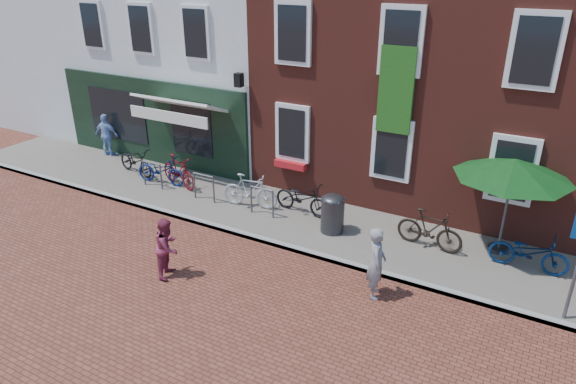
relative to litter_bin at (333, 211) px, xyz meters
The scene contains 17 objects.
ground 2.97m from the litter_bin, 153.50° to the right, with size 80.00×80.00×0.00m, color brown.
sidewalk 1.72m from the litter_bin, behind, with size 24.00×3.00×0.10m, color slate.
building_stucco 10.24m from the litter_bin, 143.07° to the left, with size 8.00×8.00×9.00m, color silver.
building_brick_mid 7.19m from the litter_bin, 95.93° to the left, with size 6.00×8.00×10.00m, color maroon.
filler_left 16.58m from the litter_bin, 159.29° to the left, with size 7.00×8.00×9.00m, color silver.
litter_bin is the anchor object (origin of this frame).
parasol 4.45m from the litter_bin, 15.57° to the left, with size 2.69×2.69×2.49m.
woman 2.77m from the litter_bin, 46.23° to the right, with size 0.59×0.39×1.62m, color gray.
boy 4.29m from the litter_bin, 124.96° to the right, with size 0.69×0.54×1.43m, color maroon.
cafe_person 9.59m from the litter_bin, behind, with size 0.90×0.37×1.53m, color #8EAEE4.
bicycle_0 7.36m from the litter_bin, behind, with size 0.59×1.70×0.89m, color black.
bicycle_1 5.45m from the litter_bin, behind, with size 0.47×1.65×0.99m, color #560911.
bicycle_2 6.06m from the litter_bin, behind, with size 0.59×1.70×0.89m, color navy.
bicycle_3 2.68m from the litter_bin, behind, with size 0.47×1.65×0.99m, color #A9A9AB.
bicycle_4 1.32m from the litter_bin, 154.30° to the left, with size 0.59×1.70×0.89m, color black.
bicycle_5 2.46m from the litter_bin, ahead, with size 0.47×1.65×0.99m, color black.
bicycle_6 4.70m from the litter_bin, ahead, with size 0.59×1.70×0.89m, color #072049.
Camera 1 is at (7.35, -9.64, 6.60)m, focal length 32.03 mm.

